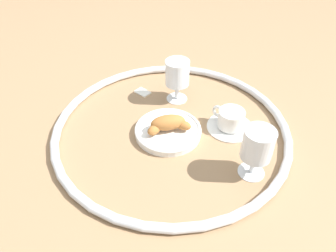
% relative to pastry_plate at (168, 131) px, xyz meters
% --- Properties ---
extents(ground_plane, '(2.20, 2.20, 0.00)m').
position_rel_pastry_plate_xyz_m(ground_plane, '(-0.01, -0.01, -0.01)').
color(ground_plane, '#997551').
extents(table_chrome_rim, '(0.68, 0.68, 0.02)m').
position_rel_pastry_plate_xyz_m(table_chrome_rim, '(-0.01, -0.01, 0.00)').
color(table_chrome_rim, silver).
rests_on(table_chrome_rim, ground_plane).
extents(pastry_plate, '(0.19, 0.19, 0.02)m').
position_rel_pastry_plate_xyz_m(pastry_plate, '(0.00, 0.00, 0.00)').
color(pastry_plate, white).
rests_on(pastry_plate, ground_plane).
extents(croissant_large, '(0.13, 0.08, 0.04)m').
position_rel_pastry_plate_xyz_m(croissant_large, '(-0.00, 0.00, 0.03)').
color(croissant_large, '#AD6B33').
rests_on(croissant_large, pastry_plate).
extents(coffee_cup_near, '(0.14, 0.14, 0.06)m').
position_rel_pastry_plate_xyz_m(coffee_cup_near, '(-0.18, -0.03, 0.01)').
color(coffee_cup_near, white).
rests_on(coffee_cup_near, ground_plane).
extents(juice_glass_left, '(0.08, 0.08, 0.14)m').
position_rel_pastry_plate_xyz_m(juice_glass_left, '(-0.21, 0.15, 0.08)').
color(juice_glass_left, white).
rests_on(juice_glass_left, ground_plane).
extents(juice_glass_right, '(0.08, 0.08, 0.14)m').
position_rel_pastry_plate_xyz_m(juice_glass_right, '(-0.03, -0.17, 0.08)').
color(juice_glass_right, white).
rests_on(juice_glass_right, ground_plane).
extents(sugar_packet, '(0.06, 0.06, 0.01)m').
position_rel_pastry_plate_xyz_m(sugar_packet, '(0.08, -0.21, -0.01)').
color(sugar_packet, white).
rests_on(sugar_packet, ground_plane).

